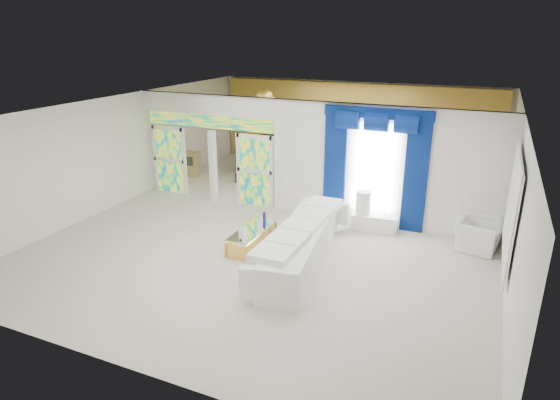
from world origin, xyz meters
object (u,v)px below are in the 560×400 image
at_px(coffee_table, 252,238).
at_px(grand_piano, 270,156).
at_px(console_table, 374,223).
at_px(armchair, 477,234).
at_px(white_sofa, 302,245).

height_order(coffee_table, grand_piano, grand_piano).
xyz_separation_m(console_table, grand_piano, (-4.59, 3.79, 0.34)).
relative_size(coffee_table, armchair, 1.61).
bearing_deg(coffee_table, armchair, 22.40).
bearing_deg(console_table, white_sofa, -112.98).
height_order(white_sofa, coffee_table, white_sofa).
bearing_deg(white_sofa, grand_piano, 112.56).
bearing_deg(console_table, coffee_table, -139.07).
bearing_deg(white_sofa, armchair, 25.81).
bearing_deg(armchair, white_sofa, 134.10).
xyz_separation_m(coffee_table, armchair, (4.70, 1.94, 0.15)).
relative_size(console_table, grand_piano, 0.54).
bearing_deg(console_table, armchair, -2.17).
bearing_deg(armchair, coffee_table, 122.75).
bearing_deg(coffee_table, white_sofa, -12.53).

